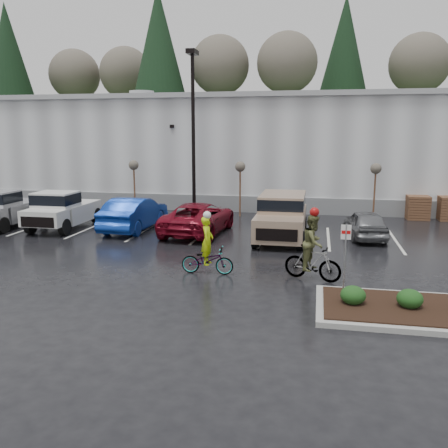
% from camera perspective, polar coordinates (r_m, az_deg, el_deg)
% --- Properties ---
extents(ground, '(120.00, 120.00, 0.00)m').
position_cam_1_polar(ground, '(15.14, -0.50, -7.79)').
color(ground, black).
rests_on(ground, ground).
extents(warehouse, '(60.50, 15.50, 7.20)m').
position_cam_1_polar(warehouse, '(36.15, 6.69, 9.04)').
color(warehouse, '#ABADB0').
rests_on(warehouse, ground).
extents(wooded_ridge, '(80.00, 25.00, 6.00)m').
position_cam_1_polar(wooded_ridge, '(59.12, 8.51, 9.13)').
color(wooded_ridge, '#233E19').
rests_on(wooded_ridge, ground).
extents(lamppost, '(0.50, 1.00, 9.22)m').
position_cam_1_polar(lamppost, '(26.94, -3.74, 12.75)').
color(lamppost, black).
rests_on(lamppost, ground).
extents(sapling_west, '(0.60, 0.60, 3.20)m').
position_cam_1_polar(sapling_west, '(29.22, -10.81, 6.64)').
color(sapling_west, '#4B2E1E').
rests_on(sapling_west, ground).
extents(sapling_mid, '(0.60, 0.60, 3.20)m').
position_cam_1_polar(sapling_mid, '(27.46, 1.96, 6.55)').
color(sapling_mid, '#4B2E1E').
rests_on(sapling_mid, ground).
extents(sapling_east, '(0.60, 0.60, 3.20)m').
position_cam_1_polar(sapling_east, '(27.28, 17.79, 6.00)').
color(sapling_east, '#4B2E1E').
rests_on(sapling_east, ground).
extents(pallet_stack_a, '(1.20, 1.20, 1.35)m').
position_cam_1_polar(pallet_stack_a, '(28.88, 22.26, 1.85)').
color(pallet_stack_a, '#4B2E1E').
rests_on(pallet_stack_a, ground).
extents(shrub_a, '(0.70, 0.70, 0.52)m').
position_cam_1_polar(shrub_a, '(13.81, 15.26, -8.26)').
color(shrub_a, '#133412').
rests_on(shrub_a, curb_island).
extents(shrub_b, '(0.70, 0.70, 0.52)m').
position_cam_1_polar(shrub_b, '(14.01, 21.45, -8.38)').
color(shrub_b, '#133412').
rests_on(shrub_b, curb_island).
extents(fire_lane_sign, '(0.30, 0.05, 2.20)m').
position_cam_1_polar(fire_lane_sign, '(14.67, 14.37, -3.04)').
color(fire_lane_sign, gray).
rests_on(fire_lane_sign, ground).
extents(pickup_silver, '(2.10, 5.20, 1.96)m').
position_cam_1_polar(pickup_silver, '(27.34, -24.51, 1.85)').
color(pickup_silver, '#B1B2BA').
rests_on(pickup_silver, ground).
extents(pickup_white, '(2.10, 5.20, 1.96)m').
position_cam_1_polar(pickup_white, '(25.77, -18.48, 1.77)').
color(pickup_white, silver).
rests_on(pickup_white, ground).
extents(car_blue, '(1.94, 5.10, 1.66)m').
position_cam_1_polar(car_blue, '(24.30, -10.73, 1.26)').
color(car_blue, '#0D3095').
rests_on(car_blue, ground).
extents(car_red, '(2.93, 5.63, 1.52)m').
position_cam_1_polar(car_red, '(23.10, -3.08, 0.75)').
color(car_red, maroon).
rests_on(car_red, ground).
extents(suv_tan, '(2.20, 5.10, 2.06)m').
position_cam_1_polar(suv_tan, '(21.81, 6.93, 0.80)').
color(suv_tan, gray).
rests_on(suv_tan, ground).
extents(car_grey, '(1.95, 4.03, 1.33)m').
position_cam_1_polar(car_grey, '(23.01, 16.65, 0.02)').
color(car_grey, slate).
rests_on(car_grey, ground).
extents(cyclist_hivis, '(1.84, 0.67, 2.22)m').
position_cam_1_polar(cyclist_hivis, '(16.49, -2.02, -3.69)').
color(cyclist_hivis, '#3F3F44').
rests_on(cyclist_hivis, ground).
extents(cyclist_olive, '(1.97, 1.14, 2.46)m').
position_cam_1_polar(cyclist_olive, '(16.03, 10.64, -3.58)').
color(cyclist_olive, '#3F3F44').
rests_on(cyclist_olive, ground).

